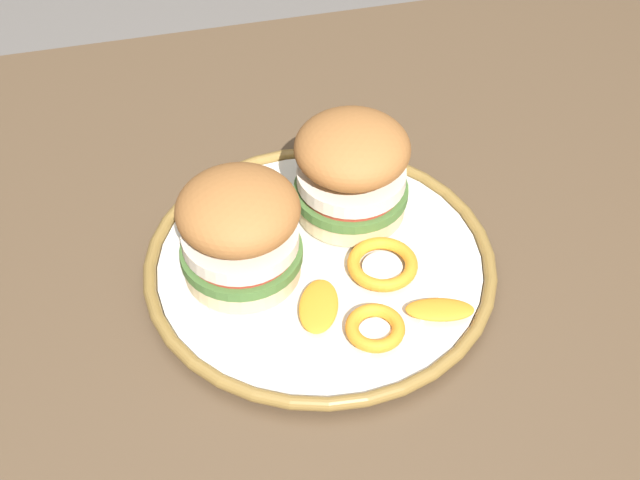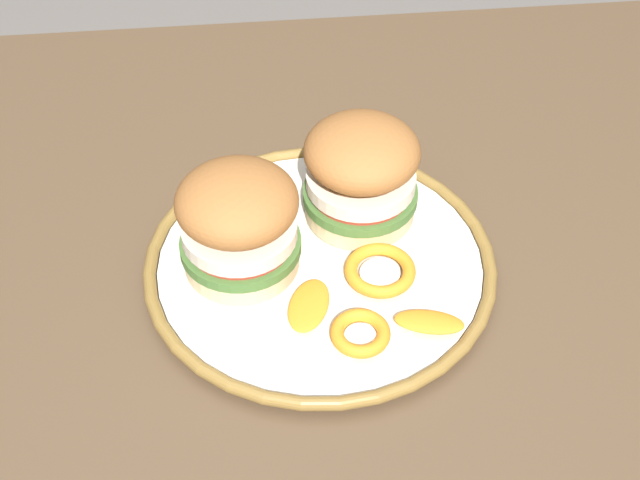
# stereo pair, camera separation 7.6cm
# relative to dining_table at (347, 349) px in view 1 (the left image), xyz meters

# --- Properties ---
(dining_table) EXTENTS (1.13, 0.89, 0.71)m
(dining_table) POSITION_rel_dining_table_xyz_m (0.00, 0.00, 0.00)
(dining_table) COLOR brown
(dining_table) RESTS_ON ground
(dinner_plate) EXTENTS (0.32, 0.32, 0.02)m
(dinner_plate) POSITION_rel_dining_table_xyz_m (-0.02, 0.02, 0.11)
(dinner_plate) COLOR silver
(dinner_plate) RESTS_ON dining_table
(sandwich_half_left) EXTENTS (0.14, 0.14, 0.10)m
(sandwich_half_left) POSITION_rel_dining_table_xyz_m (-0.09, 0.02, 0.17)
(sandwich_half_left) COLOR beige
(sandwich_half_left) RESTS_ON dinner_plate
(sandwich_half_right) EXTENTS (0.15, 0.15, 0.10)m
(sandwich_half_right) POSITION_rel_dining_table_xyz_m (0.02, 0.07, 0.17)
(sandwich_half_right) COLOR beige
(sandwich_half_right) RESTS_ON dinner_plate
(orange_peel_curled) EXTENTS (0.07, 0.07, 0.01)m
(orange_peel_curled) POSITION_rel_dining_table_xyz_m (0.00, -0.08, 0.13)
(orange_peel_curled) COLOR orange
(orange_peel_curled) RESTS_ON dinner_plate
(orange_peel_strip_long) EXTENTS (0.06, 0.04, 0.01)m
(orange_peel_strip_long) POSITION_rel_dining_table_xyz_m (0.06, -0.07, 0.12)
(orange_peel_strip_long) COLOR orange
(orange_peel_strip_long) RESTS_ON dinner_plate
(orange_peel_strip_short) EXTENTS (0.05, 0.07, 0.01)m
(orange_peel_strip_short) POSITION_rel_dining_table_xyz_m (-0.04, -0.04, 0.12)
(orange_peel_strip_short) COLOR orange
(orange_peel_strip_short) RESTS_ON dinner_plate
(orange_peel_small_curl) EXTENTS (0.08, 0.08, 0.01)m
(orange_peel_small_curl) POSITION_rel_dining_table_xyz_m (0.03, -0.01, 0.13)
(orange_peel_small_curl) COLOR orange
(orange_peel_small_curl) RESTS_ON dinner_plate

